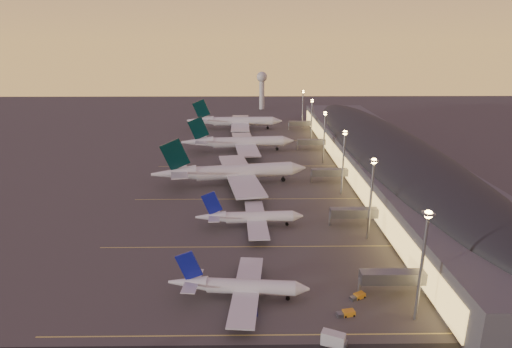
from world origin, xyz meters
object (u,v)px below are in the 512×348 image
(airliner_wide_far, at_px, (235,122))
(baggage_tug_b, at_px, (358,296))
(airliner_wide_mid, at_px, (239,142))
(radar_tower, at_px, (262,84))
(baggage_tug_a, at_px, (346,313))
(airliner_narrow_north, at_px, (250,217))
(airliner_wide_near, at_px, (231,172))
(airliner_narrow_south, at_px, (239,286))
(catering_truck_a, at_px, (334,340))

(airliner_wide_far, distance_m, baggage_tug_b, 205.50)
(airliner_wide_mid, relative_size, radar_tower, 1.91)
(airliner_wide_mid, bearing_deg, baggage_tug_a, -85.18)
(airliner_narrow_north, height_order, baggage_tug_b, airliner_narrow_north)
(airliner_narrow_north, relative_size, airliner_wide_near, 0.54)
(airliner_narrow_north, distance_m, baggage_tug_b, 48.81)
(airliner_wide_mid, bearing_deg, airliner_narrow_south, -94.39)
(baggage_tug_a, bearing_deg, airliner_wide_far, 88.14)
(airliner_wide_near, xyz_separation_m, radar_tower, (18.42, 207.37, 16.45))
(airliner_wide_near, distance_m, airliner_wide_far, 117.72)
(airliner_narrow_south, bearing_deg, radar_tower, 92.31)
(airliner_narrow_south, relative_size, baggage_tug_a, 7.93)
(catering_truck_a, bearing_deg, airliner_narrow_south, 164.12)
(airliner_narrow_north, xyz_separation_m, baggage_tug_a, (21.56, -48.02, -2.73))
(airliner_narrow_north, distance_m, radar_tower, 251.45)
(airliner_wide_near, distance_m, baggage_tug_a, 95.98)
(airliner_narrow_south, relative_size, radar_tower, 1.04)
(airliner_narrow_north, bearing_deg, catering_truck_a, -76.53)
(airliner_narrow_south, relative_size, airliner_wide_near, 0.51)
(radar_tower, relative_size, catering_truck_a, 5.90)
(baggage_tug_a, bearing_deg, radar_tower, 81.58)
(airliner_wide_mid, xyz_separation_m, catering_truck_a, (23.27, -157.44, -3.75))
(airliner_wide_near, relative_size, catering_truck_a, 11.92)
(baggage_tug_b, bearing_deg, airliner_wide_mid, 74.60)
(radar_tower, xyz_separation_m, catering_truck_a, (6.55, -308.37, -20.52))
(airliner_wide_far, xyz_separation_m, radar_tower, (20.82, 89.67, 16.50))
(radar_tower, height_order, baggage_tug_a, radar_tower)
(airliner_narrow_south, bearing_deg, airliner_wide_far, 97.08)
(baggage_tug_b, xyz_separation_m, catering_truck_a, (-8.75, -16.45, 0.83))
(airliner_narrow_south, relative_size, airliner_wide_far, 0.52)
(airliner_narrow_north, xyz_separation_m, airliner_wide_mid, (-6.28, 99.61, 1.83))
(baggage_tug_b, bearing_deg, radar_tower, 64.80)
(airliner_narrow_south, height_order, airliner_wide_mid, airliner_wide_mid)
(airliner_wide_near, bearing_deg, airliner_wide_far, 81.17)
(airliner_wide_near, distance_m, baggage_tug_b, 91.16)
(airliner_wide_mid, bearing_deg, airliner_wide_near, -97.59)
(airliner_wide_far, bearing_deg, radar_tower, 75.85)
(airliner_wide_near, xyz_separation_m, baggage_tug_b, (33.72, -84.55, -4.89))
(radar_tower, relative_size, baggage_tug_b, 7.85)
(airliner_narrow_north, distance_m, airliner_wide_near, 43.96)
(baggage_tug_a, bearing_deg, airliner_narrow_north, 103.63)
(airliner_narrow_south, height_order, radar_tower, radar_tower)
(airliner_narrow_south, distance_m, catering_truck_a, 26.02)
(airliner_narrow_north, xyz_separation_m, radar_tower, (10.44, 250.54, 18.59))
(airliner_wide_mid, xyz_separation_m, radar_tower, (16.72, 150.93, 16.76))
(airliner_narrow_north, bearing_deg, airliner_wide_far, 90.79)
(airliner_wide_mid, distance_m, radar_tower, 152.78)
(airliner_wide_near, relative_size, baggage_tug_a, 15.40)
(airliner_narrow_north, bearing_deg, airliner_wide_near, 97.57)
(radar_tower, xyz_separation_m, baggage_tug_b, (15.30, -291.92, -21.34))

